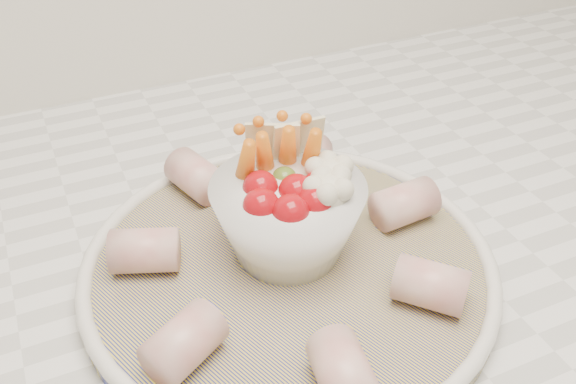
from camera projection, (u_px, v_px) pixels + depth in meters
name	position (u px, v px, depth m)	size (l,w,h in m)	color
serving_platter	(289.00, 266.00, 0.50)	(0.41, 0.41, 0.02)	navy
veggie_bowl	(289.00, 210.00, 0.49)	(0.12, 0.12, 0.10)	white
cured_meat_rolls	(287.00, 246.00, 0.49)	(0.27, 0.30, 0.03)	#BE5A57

